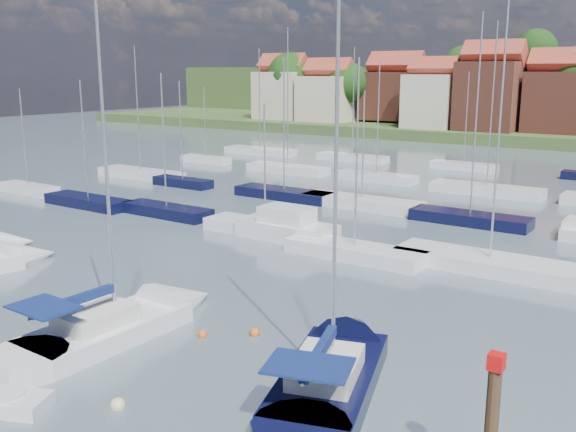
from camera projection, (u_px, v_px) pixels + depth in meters
The scene contains 8 objects.
ground at pixel (464, 200), 56.67m from camera, with size 260.00×260.00×0.00m, color #4F636B.
sailboat_centre at pixel (132, 322), 28.22m from camera, with size 3.34×11.52×15.56m.
sailboat_navy at pixel (338, 366), 24.04m from camera, with size 6.42×12.04×16.14m.
tender at pixel (5, 402), 21.60m from camera, with size 3.25×2.41×0.64m.
buoy_d at pixel (118, 408), 21.71m from camera, with size 0.52×0.52×0.52m, color beige.
buoy_e at pixel (255, 335), 27.69m from camera, with size 0.46×0.46×0.46m, color #D85914.
buoy_g at pixel (203, 337), 27.54m from camera, with size 0.43×0.43×0.43m, color #D85914.
marina_field at pixel (467, 207), 51.62m from camera, with size 79.62×41.41×15.93m.
Camera 1 is at (18.39, -14.71, 11.15)m, focal length 40.00 mm.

